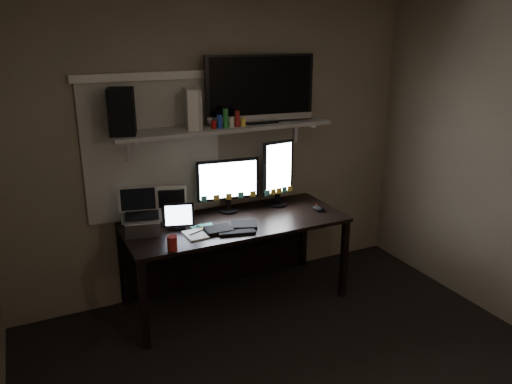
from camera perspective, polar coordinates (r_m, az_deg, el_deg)
back_wall at (r=4.26m, az=-4.46°, el=4.91°), size 3.60×0.00×3.60m
window_blinds at (r=4.07m, az=-11.65°, el=4.69°), size 1.10×0.02×1.10m
desk at (r=4.25m, az=-2.99°, el=-4.96°), size 1.80×0.75×0.73m
wall_shelf at (r=4.05m, az=-3.63°, el=7.36°), size 1.80×0.35×0.03m
monitor_landscape at (r=4.21m, az=-3.22°, el=0.77°), size 0.54×0.12×0.47m
monitor_portrait at (r=4.34m, az=2.52°, el=2.15°), size 0.30×0.09×0.59m
keyboard at (r=3.92m, az=-2.83°, el=-4.05°), size 0.46×0.26×0.03m
mouse at (r=4.33m, az=7.15°, el=-1.85°), size 0.09×0.13×0.04m
notepad at (r=3.82m, az=-6.97°, el=-4.87°), size 0.16×0.21×0.01m
tablet at (r=3.92m, az=-8.91°, el=-2.76°), size 0.26×0.17×0.21m
file_sorter at (r=4.16m, az=-9.56°, el=-1.18°), size 0.23×0.16×0.26m
laptop at (r=3.88m, az=-12.94°, el=-2.32°), size 0.34×0.30×0.33m
cup at (r=3.59m, az=-9.55°, el=-5.80°), size 0.09×0.09×0.11m
sticky_notes at (r=3.97m, az=-4.76°, el=-3.98°), size 0.32×0.26×0.00m
tv at (r=4.14m, az=0.45°, el=11.66°), size 0.92×0.27×0.55m
game_console at (r=3.95m, az=-7.39°, el=9.45°), size 0.14×0.27×0.31m
speaker at (r=3.81m, az=-15.09°, el=8.88°), size 0.24×0.27×0.34m
bottles at (r=3.96m, az=-3.16°, el=8.48°), size 0.25×0.10×0.16m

